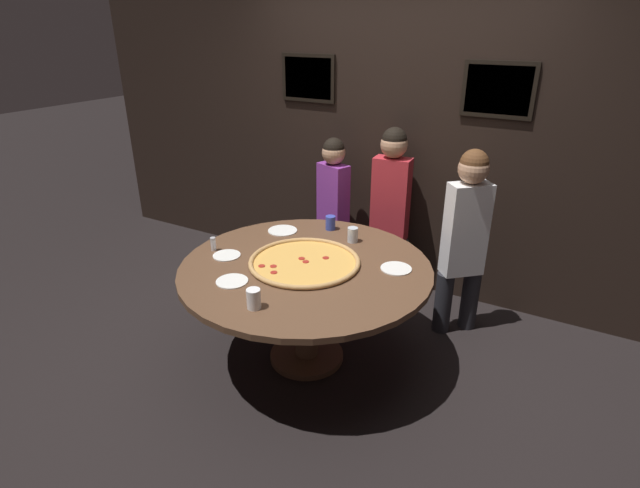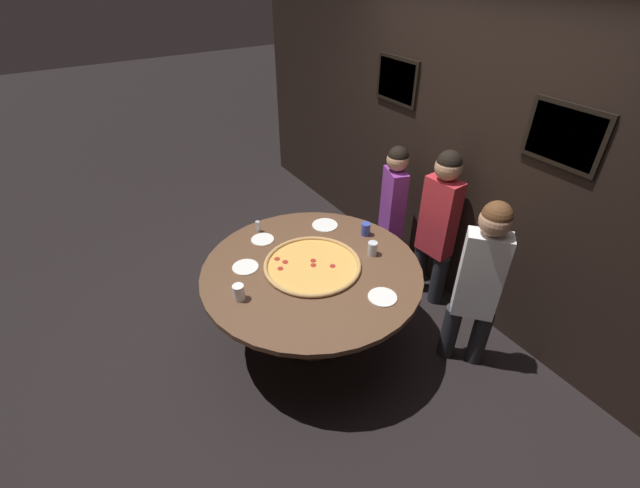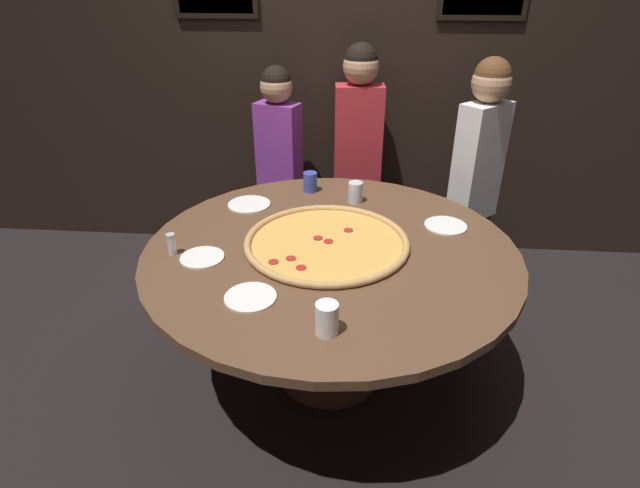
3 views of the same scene
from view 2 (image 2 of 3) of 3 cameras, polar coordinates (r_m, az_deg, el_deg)
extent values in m
plane|color=black|center=(3.72, -0.99, -12.28)|extent=(24.00, 24.00, 0.00)
cube|color=black|center=(3.77, 18.04, 10.90)|extent=(6.40, 0.06, 2.60)
cube|color=black|center=(4.12, 10.20, 20.68)|extent=(0.52, 0.02, 0.40)
cube|color=#936B5B|center=(4.12, 10.13, 20.67)|extent=(0.46, 0.01, 0.34)
cube|color=black|center=(3.17, 29.78, 12.42)|extent=(0.52, 0.02, 0.40)
cube|color=slate|center=(3.16, 29.73, 12.41)|extent=(0.46, 0.01, 0.34)
cylinder|color=brown|center=(3.23, -1.12, -3.56)|extent=(1.66, 1.66, 0.04)
cylinder|color=brown|center=(3.47, -1.05, -8.35)|extent=(0.16, 0.16, 0.70)
cylinder|color=brown|center=(3.71, -0.99, -12.07)|extent=(0.52, 0.52, 0.04)
cylinder|color=#E5A84C|center=(3.23, -1.02, -2.90)|extent=(0.70, 0.70, 0.01)
torus|color=tan|center=(3.23, -1.02, -2.76)|extent=(0.74, 0.74, 0.03)
cylinder|color=#A8281E|center=(3.23, -0.88, -2.83)|extent=(0.04, 0.04, 0.00)
cylinder|color=#A8281E|center=(3.27, -0.92, -2.22)|extent=(0.04, 0.04, 0.00)
cylinder|color=#A8281E|center=(3.27, -4.65, -2.40)|extent=(0.04, 0.04, 0.00)
cylinder|color=#A8281E|center=(3.21, -5.31, -3.28)|extent=(0.04, 0.04, 0.00)
cylinder|color=#A8281E|center=(3.22, 1.69, -2.95)|extent=(0.04, 0.04, 0.00)
cylinder|color=#A8281E|center=(3.31, -5.74, -1.98)|extent=(0.04, 0.04, 0.00)
cylinder|color=white|center=(2.97, -10.78, -6.35)|extent=(0.08, 0.08, 0.12)
cylinder|color=silver|center=(3.35, 7.02, -0.59)|extent=(0.08, 0.08, 0.11)
cylinder|color=#384CB7|center=(3.58, 6.12, 1.99)|extent=(0.08, 0.08, 0.11)
cylinder|color=white|center=(3.71, 0.65, 2.54)|extent=(0.22, 0.22, 0.01)
cylinder|color=white|center=(3.00, 8.32, -7.01)|extent=(0.20, 0.20, 0.01)
cylinder|color=white|center=(3.27, -9.92, -3.05)|extent=(0.20, 0.20, 0.01)
cylinder|color=white|center=(3.55, -7.67, 0.60)|extent=(0.19, 0.19, 0.01)
cylinder|color=silver|center=(3.65, -8.28, 2.25)|extent=(0.04, 0.04, 0.08)
cylinder|color=#B7B7BC|center=(3.62, -8.34, 2.90)|extent=(0.04, 0.04, 0.01)
cylinder|color=#232328|center=(3.60, 20.45, -11.55)|extent=(0.19, 0.19, 0.49)
cylinder|color=#232328|center=(3.57, 16.91, -11.08)|extent=(0.19, 0.19, 0.49)
cube|color=white|center=(3.20, 20.62, -3.94)|extent=(0.32, 0.31, 0.69)
sphere|color=tan|center=(2.96, 22.38, 2.89)|extent=(0.21, 0.21, 0.21)
sphere|color=brown|center=(2.94, 22.53, 3.50)|extent=(0.20, 0.20, 0.20)
cylinder|color=#232328|center=(4.26, 9.49, -1.58)|extent=(0.16, 0.16, 0.46)
cylinder|color=#232328|center=(4.41, 8.56, -0.04)|extent=(0.16, 0.16, 0.46)
cube|color=purple|center=(4.04, 9.72, 5.53)|extent=(0.31, 0.23, 0.64)
sphere|color=tan|center=(3.86, 10.33, 10.95)|extent=(0.20, 0.20, 0.20)
sphere|color=black|center=(3.85, 10.39, 11.42)|extent=(0.18, 0.18, 0.18)
cylinder|color=#232328|center=(4.03, 15.49, -4.53)|extent=(0.14, 0.14, 0.50)
cylinder|color=#232328|center=(4.14, 13.13, -2.99)|extent=(0.14, 0.14, 0.50)
cube|color=red|center=(3.75, 15.60, 3.45)|extent=(0.31, 0.18, 0.70)
sphere|color=tan|center=(3.54, 16.76, 9.78)|extent=(0.22, 0.22, 0.22)
sphere|color=black|center=(3.53, 16.86, 10.34)|extent=(0.20, 0.20, 0.20)
camera|label=1|loc=(1.45, -81.05, -19.16)|focal=28.00mm
camera|label=3|loc=(2.34, -44.47, 1.67)|focal=28.00mm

